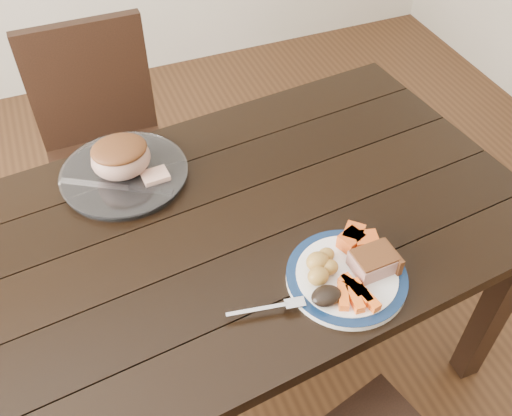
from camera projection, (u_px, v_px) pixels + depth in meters
name	position (u px, v px, depth m)	size (l,w,h in m)	color
ground	(233.00, 370.00, 1.99)	(4.00, 4.00, 0.00)	#472B16
dining_table	(225.00, 248.00, 1.52)	(1.69, 1.06, 0.75)	black
chair_far	(106.00, 142.00, 2.04)	(0.42, 0.43, 0.93)	black
dinner_plate	(346.00, 277.00, 1.33)	(0.28, 0.28, 0.02)	white
plate_rim	(347.00, 275.00, 1.32)	(0.28, 0.28, 0.02)	#0D2042
serving_platter	(125.00, 175.00, 1.57)	(0.34, 0.34, 0.02)	white
pork_slice	(373.00, 262.00, 1.32)	(0.10, 0.08, 0.04)	tan
roasted_potatoes	(321.00, 266.00, 1.31)	(0.09, 0.09, 0.05)	gold
carrot_batons	(355.00, 293.00, 1.27)	(0.09, 0.11, 0.02)	#FF6115
pumpkin_wedges	(357.00, 239.00, 1.37)	(0.10, 0.09, 0.04)	#F4571B
dark_mushroom	(326.00, 296.00, 1.26)	(0.07, 0.05, 0.03)	black
fork	(272.00, 307.00, 1.25)	(0.18, 0.05, 0.00)	silver
roast_joint	(121.00, 158.00, 1.53)	(0.16, 0.14, 0.10)	tan
cut_slice	(155.00, 176.00, 1.54)	(0.07, 0.06, 0.02)	tan
carving_knife	(137.00, 191.00, 1.53)	(0.29, 0.18, 0.01)	silver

